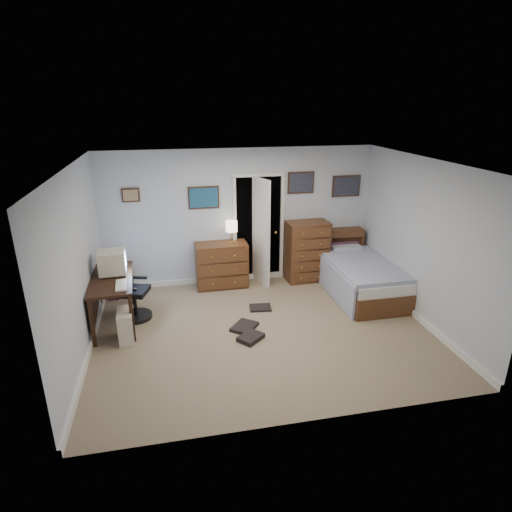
% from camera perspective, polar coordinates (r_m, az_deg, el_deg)
% --- Properties ---
extents(floor, '(5.00, 4.00, 0.02)m').
position_cam_1_polar(floor, '(6.59, 0.94, -9.96)').
color(floor, '#83715A').
rests_on(floor, ground).
extents(computer_desk, '(0.70, 1.37, 0.77)m').
position_cam_1_polar(computer_desk, '(6.88, -19.38, -4.18)').
color(computer_desk, black).
rests_on(computer_desk, floor).
extents(crt_monitor, '(0.42, 0.39, 0.37)m').
position_cam_1_polar(crt_monitor, '(6.87, -18.64, -0.79)').
color(crt_monitor, beige).
rests_on(crt_monitor, computer_desk).
extents(keyboard, '(0.18, 0.42, 0.02)m').
position_cam_1_polar(keyboard, '(6.46, -17.53, -3.74)').
color(keyboard, beige).
rests_on(keyboard, computer_desk).
extents(pc_tower, '(0.24, 0.44, 0.46)m').
position_cam_1_polar(pc_tower, '(6.52, -16.97, -8.88)').
color(pc_tower, beige).
rests_on(pc_tower, floor).
extents(office_chair, '(0.62, 0.62, 1.03)m').
position_cam_1_polar(office_chair, '(7.04, -16.38, -5.02)').
color(office_chair, black).
rests_on(office_chair, floor).
extents(media_stack, '(0.18, 0.18, 0.87)m').
position_cam_1_polar(media_stack, '(7.80, -18.67, -2.50)').
color(media_stack, maroon).
rests_on(media_stack, floor).
extents(low_dresser, '(0.95, 0.49, 0.84)m').
position_cam_1_polar(low_dresser, '(7.93, -4.61, -1.19)').
color(low_dresser, brown).
rests_on(low_dresser, floor).
extents(table_lamp, '(0.21, 0.21, 0.41)m').
position_cam_1_polar(table_lamp, '(7.72, -3.28, 3.88)').
color(table_lamp, gold).
rests_on(table_lamp, low_dresser).
extents(doorway, '(0.96, 1.12, 2.05)m').
position_cam_1_polar(doorway, '(8.32, -0.11, 4.17)').
color(doorway, black).
rests_on(doorway, floor).
extents(tall_dresser, '(0.81, 0.51, 1.15)m').
position_cam_1_polar(tall_dresser, '(8.19, 6.80, 0.64)').
color(tall_dresser, brown).
rests_on(tall_dresser, floor).
extents(headboard_bookcase, '(1.05, 0.30, 0.94)m').
position_cam_1_polar(headboard_bookcase, '(8.53, 10.58, 0.66)').
color(headboard_bookcase, brown).
rests_on(headboard_bookcase, floor).
extents(bed, '(1.11, 2.05, 0.67)m').
position_cam_1_polar(bed, '(7.88, 13.61, -2.65)').
color(bed, brown).
rests_on(bed, floor).
extents(wall_posters, '(4.38, 0.04, 0.60)m').
position_cam_1_polar(wall_posters, '(7.91, 1.91, 8.87)').
color(wall_posters, '#331E11').
rests_on(wall_posters, floor).
extents(floor_clutter, '(0.81, 1.30, 0.07)m').
position_cam_1_polar(floor_clutter, '(6.63, -0.76, -9.41)').
color(floor_clutter, black).
rests_on(floor_clutter, floor).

